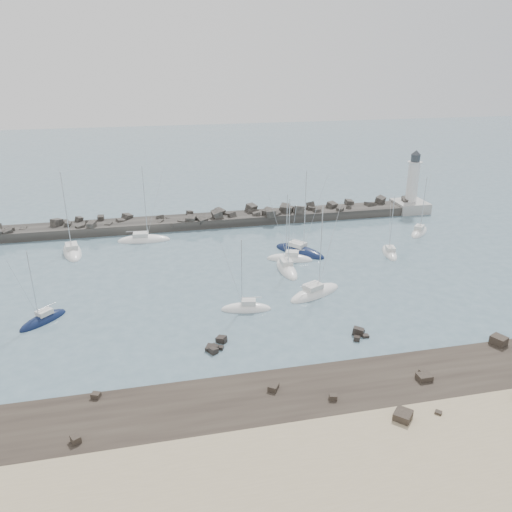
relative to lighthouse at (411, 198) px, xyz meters
The scene contains 17 objects.
ground 60.52m from the lighthouse, 141.04° to the right, with size 400.00×400.00×0.00m, color slate.
sand_strip 84.37m from the lighthouse, 123.88° to the right, with size 140.00×14.00×1.00m, color tan.
rock_shelf 76.11m from the lighthouse, 127.95° to the right, with size 140.00×12.37×2.05m.
rock_cluster_near 70.20m from the lighthouse, 137.23° to the right, with size 3.13×3.76×1.50m.
rock_cluster_far 58.85m from the lighthouse, 124.33° to the right, with size 2.37×2.93×1.52m.
breakwater 53.89m from the lighthouse, behind, with size 115.00×7.35×5.16m.
lighthouse is the anchor object (origin of this frame).
sailboat_1 73.28m from the lighthouse, behind, with size 5.07×10.41×15.75m.
sailboat_2 81.73m from the lighthouse, 153.71° to the right, with size 6.49×6.47×11.26m.
sailboat_3 60.23m from the lighthouse, behind, with size 10.23×3.88×15.67m.
sailboat_4 60.16m from the lighthouse, 139.79° to the right, with size 7.35×3.39×11.43m.
sailboat_5 45.42m from the lighthouse, 143.90° to the right, with size 2.78×8.53×13.55m.
sailboat_6 50.39m from the lighthouse, 133.94° to the right, with size 9.79×6.68×14.94m.
sailboat_7 37.66m from the lighthouse, 148.92° to the right, with size 8.93×10.03×16.19m.
sailboat_8 41.55m from the lighthouse, 147.27° to the right, with size 8.36×5.01×12.75m.
sailboat_9 28.87m from the lighthouse, 125.12° to the right, with size 3.85×7.47×11.41m.
sailboat_10 15.71m from the lighthouse, 111.17° to the right, with size 7.05×7.17×12.36m.
Camera 1 is at (-10.82, -61.80, 33.34)m, focal length 35.00 mm.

